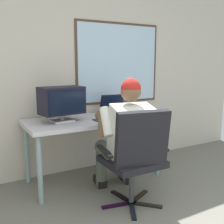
# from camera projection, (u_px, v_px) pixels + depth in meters

# --- Properties ---
(wall_rear) EXTENTS (5.78, 0.08, 2.60)m
(wall_rear) POSITION_uv_depth(u_px,v_px,m) (66.00, 67.00, 3.29)
(wall_rear) COLOR beige
(wall_rear) RESTS_ON ground
(desk) EXTENTS (1.57, 0.69, 0.73)m
(desk) POSITION_uv_depth(u_px,v_px,m) (94.00, 124.00, 3.14)
(desk) COLOR #82999B
(desk) RESTS_ON ground
(office_chair) EXTENTS (0.65, 0.63, 0.96)m
(office_chair) POSITION_uv_depth(u_px,v_px,m) (136.00, 154.00, 2.47)
(office_chair) COLOR black
(office_chair) RESTS_ON ground
(person_seated) EXTENTS (0.59, 0.82, 1.22)m
(person_seated) POSITION_uv_depth(u_px,v_px,m) (125.00, 137.00, 2.69)
(person_seated) COLOR #4C5348
(person_seated) RESTS_ON ground
(crt_monitor) EXTENTS (0.48, 0.32, 0.38)m
(crt_monitor) POSITION_uv_depth(u_px,v_px,m) (62.00, 101.00, 2.92)
(crt_monitor) COLOR beige
(crt_monitor) RESTS_ON desk
(laptop) EXTENTS (0.34, 0.36, 0.24)m
(laptop) POSITION_uv_depth(u_px,v_px,m) (115.00, 110.00, 3.34)
(laptop) COLOR black
(laptop) RESTS_ON desk
(wine_glass) EXTENTS (0.08, 0.08, 0.14)m
(wine_glass) POSITION_uv_depth(u_px,v_px,m) (144.00, 108.00, 3.24)
(wine_glass) COLOR silver
(wine_glass) RESTS_ON desk
(cd_case) EXTENTS (0.15, 0.13, 0.01)m
(cd_case) POSITION_uv_depth(u_px,v_px,m) (100.00, 120.00, 3.01)
(cd_case) COLOR #252A31
(cd_case) RESTS_ON desk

